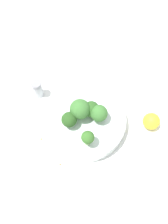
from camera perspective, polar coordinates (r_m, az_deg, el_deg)
ground_plane at (r=0.62m, az=-0.00°, el=-3.00°), size 3.00×3.00×0.00m
bowl at (r=0.60m, az=-0.00°, el=-2.24°), size 0.23×0.23×0.04m
broccoli_floret_0 at (r=0.56m, az=1.91°, el=0.70°), size 0.04×0.04×0.05m
broccoli_floret_1 at (r=0.55m, az=-3.89°, el=-2.05°), size 0.04×0.04×0.05m
broccoli_floret_2 at (r=0.52m, az=0.99°, el=-6.78°), size 0.03×0.03×0.05m
broccoli_floret_3 at (r=0.55m, az=3.93°, el=-0.42°), size 0.04×0.04×0.05m
broccoli_floret_4 at (r=0.55m, az=-0.89°, el=0.97°), size 0.05×0.05×0.06m
pepper_shaker at (r=0.65m, az=-12.02°, el=5.96°), size 0.03×0.03×0.06m
lemon_wedge at (r=0.62m, az=17.17°, el=-2.30°), size 0.05×0.05×0.05m
almond_crumb_0 at (r=0.61m, az=-11.14°, el=-6.95°), size 0.01×0.01×0.01m
almond_crumb_1 at (r=0.58m, az=-5.85°, el=-13.67°), size 0.00×0.01×0.01m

